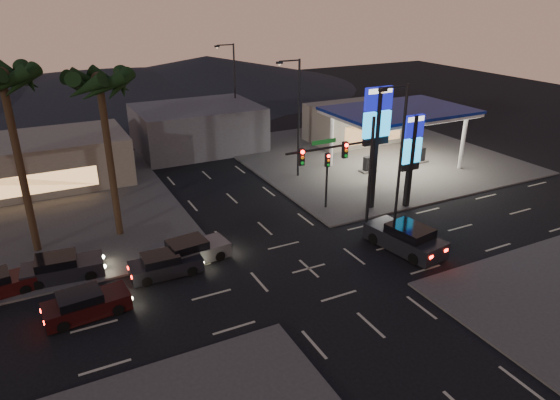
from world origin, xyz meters
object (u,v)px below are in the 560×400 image
gas_station (399,113)px  car_lane_b_front (191,251)px  car_lane_a_mid (85,304)px  traffic_signal_mast (348,165)px  pylon_sign_tall (377,124)px  suv_station (406,238)px  car_lane_a_front (165,265)px  pylon_sign_short (412,147)px  car_lane_b_mid (62,268)px

gas_station → car_lane_b_front: bearing=-159.7°
car_lane_a_mid → traffic_signal_mast: bearing=3.1°
pylon_sign_tall → suv_station: 8.61m
car_lane_a_front → traffic_signal_mast: bearing=-5.9°
pylon_sign_short → gas_station: bearing=56.3°
pylon_sign_short → traffic_signal_mast: 7.69m
car_lane_b_front → suv_station: 13.19m
gas_station → traffic_signal_mast: traffic_signal_mast is taller
car_lane_a_mid → pylon_sign_short: bearing=8.3°
car_lane_a_front → car_lane_a_mid: car_lane_a_mid is taller
car_lane_b_mid → suv_station: bearing=-17.4°
gas_station → car_lane_a_mid: 30.53m
gas_station → car_lane_b_mid: size_ratio=2.69×
car_lane_a_front → suv_station: suv_station is taller
pylon_sign_tall → car_lane_b_front: (-14.33, -1.59, -5.72)m
traffic_signal_mast → car_lane_a_mid: size_ratio=1.87×
pylon_sign_short → suv_station: (-4.49, -5.23, -3.86)m
traffic_signal_mast → car_lane_b_mid: 17.58m
pylon_sign_tall → pylon_sign_short: 3.20m
pylon_sign_tall → suv_station: pylon_sign_tall is taller
pylon_sign_short → car_lane_a_mid: (-23.18, -3.39, -4.02)m
gas_station → car_lane_a_front: gas_station is taller
pylon_sign_tall → pylon_sign_short: size_ratio=1.29×
pylon_sign_tall → car_lane_a_front: 17.30m
car_lane_b_front → traffic_signal_mast: bearing=-11.3°
pylon_sign_tall → car_lane_b_front: 15.51m
pylon_sign_short → suv_station: bearing=-130.6°
pylon_sign_short → car_lane_a_front: size_ratio=1.68×
car_lane_b_mid → pylon_sign_tall: bearing=0.4°
pylon_sign_short → car_lane_a_front: pylon_sign_short is taller
gas_station → pylon_sign_tall: 10.01m
car_lane_b_mid → gas_station: bearing=12.9°
pylon_sign_tall → car_lane_a_mid: bearing=-168.0°
car_lane_a_mid → car_lane_b_mid: (-0.71, 4.25, 0.04)m
pylon_sign_tall → car_lane_b_front: bearing=-173.7°
suv_station → gas_station: bearing=53.3°
car_lane_a_front → pylon_sign_tall: bearing=8.2°
car_lane_b_front → car_lane_a_front: bearing=-157.4°
gas_station → car_lane_a_mid: (-28.18, -10.89, -4.45)m
pylon_sign_short → car_lane_b_mid: pylon_sign_short is taller
gas_station → car_lane_a_front: 25.63m
traffic_signal_mast → gas_station: bearing=39.3°
gas_station → traffic_signal_mast: size_ratio=1.53×
pylon_sign_tall → car_lane_a_mid: 21.91m
gas_station → traffic_signal_mast: 15.82m
pylon_sign_short → traffic_signal_mast: traffic_signal_mast is taller
gas_station → car_lane_b_mid: (-28.89, -6.64, -4.41)m
traffic_signal_mast → car_lane_a_mid: bearing=-176.9°
car_lane_b_mid → traffic_signal_mast: bearing=-11.5°
traffic_signal_mast → car_lane_a_mid: (-15.93, -0.87, -4.59)m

